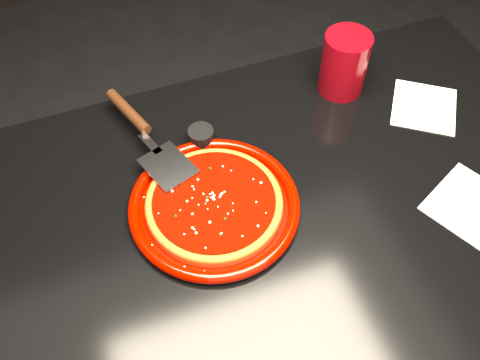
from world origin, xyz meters
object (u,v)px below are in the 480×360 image
(pizza_server, at_px, (148,135))
(ramekin, at_px, (201,137))
(plate, at_px, (214,205))
(cup, at_px, (344,64))
(table, at_px, (271,308))

(pizza_server, distance_m, ramekin, 0.10)
(pizza_server, relative_size, ramekin, 6.46)
(plate, height_order, cup, cup)
(pizza_server, xyz_separation_m, ramekin, (0.10, -0.02, -0.02))
(pizza_server, relative_size, cup, 2.42)
(plate, xyz_separation_m, cup, (0.35, 0.20, 0.05))
(cup, bearing_deg, plate, -150.47)
(cup, distance_m, ramekin, 0.33)
(table, relative_size, plate, 3.96)
(plate, relative_size, pizza_server, 0.95)
(table, relative_size, cup, 9.07)
(pizza_server, bearing_deg, table, -73.34)
(plate, distance_m, cup, 0.41)
(ramekin, bearing_deg, cup, 8.01)
(table, height_order, cup, cup)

